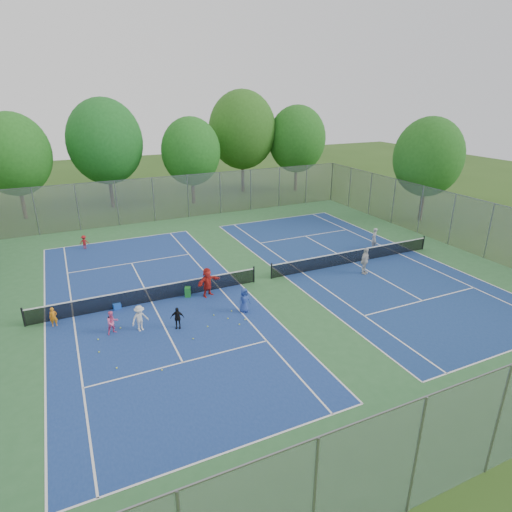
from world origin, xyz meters
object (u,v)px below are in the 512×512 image
Objects in this scene: net_left at (151,295)px; instructor at (374,239)px; ball_crate at (117,306)px; net_right at (354,257)px; ball_hopper at (188,292)px.

net_left is 7.84× the size of instructor.
net_right is at bearing 0.03° from ball_crate.
instructor is (18.97, 1.68, 0.65)m from ball_crate.
net_right is 20.93× the size of ball_hopper.
net_left is at bearing 173.24° from ball_hopper.
net_left is at bearing 180.00° from net_right.
net_left reaches higher than ball_hopper.
ball_crate is (-15.89, -0.01, -0.28)m from net_right.
net_left reaches higher than ball_crate.
instructor is at bearing 7.27° from ball_hopper.
ball_crate is at bearing -22.29° from instructor.
instructor is (3.08, 1.67, 0.37)m from net_right.
net_left is 2.09m from ball_hopper.
net_left and net_right have the same top height.
net_left is 1.91m from ball_crate.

